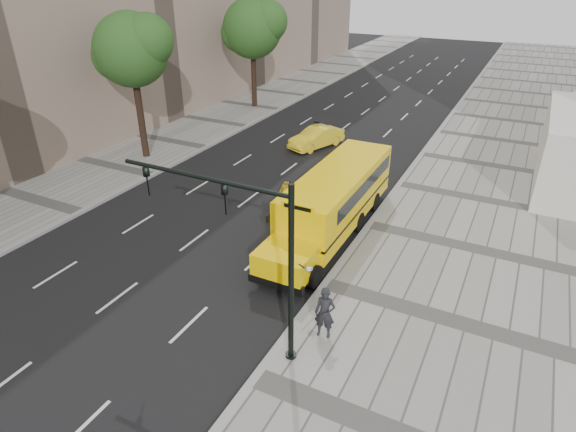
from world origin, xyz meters
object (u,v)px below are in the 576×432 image
at_px(taxi_near, 293,202).
at_px(traffic_signal, 250,244).
at_px(tree_b, 132,49).
at_px(tree_c, 253,28).
at_px(school_bus, 335,196).
at_px(taxi_far, 316,138).
at_px(pedestrian, 325,313).

relative_size(taxi_near, traffic_signal, 0.64).
bearing_deg(tree_b, tree_c, 89.96).
height_order(tree_b, school_bus, tree_b).
bearing_deg(taxi_far, pedestrian, -43.75).
bearing_deg(tree_b, pedestrian, -31.60).
bearing_deg(traffic_signal, taxi_far, 108.05).
xyz_separation_m(tree_c, taxi_far, (9.27, -7.27, -6.09)).
height_order(tree_c, taxi_far, tree_c).
bearing_deg(pedestrian, tree_b, 138.93).
height_order(tree_b, pedestrian, tree_b).
relative_size(pedestrian, traffic_signal, 0.30).
bearing_deg(tree_c, taxi_near, -54.37).
bearing_deg(traffic_signal, tree_c, 120.31).
height_order(school_bus, taxi_far, school_bus).
xyz_separation_m(taxi_far, traffic_signal, (6.33, -19.41, 3.38)).
relative_size(tree_b, school_bus, 0.80).
height_order(taxi_near, pedestrian, pedestrian).
bearing_deg(taxi_far, school_bus, -40.30).
bearing_deg(school_bus, taxi_near, 170.07).
bearing_deg(tree_b, taxi_far, 37.59).
xyz_separation_m(school_bus, pedestrian, (2.67, -7.48, -0.64)).
relative_size(school_bus, taxi_near, 2.82).
bearing_deg(tree_c, tree_b, -90.04).
distance_m(school_bus, pedestrian, 7.97).
relative_size(tree_c, pedestrian, 4.77).
xyz_separation_m(school_bus, taxi_far, (-5.63, 10.48, -1.05)).
relative_size(taxi_far, pedestrian, 2.23).
relative_size(tree_c, traffic_signal, 1.45).
distance_m(taxi_near, traffic_signal, 10.46).
xyz_separation_m(tree_c, school_bus, (14.91, -17.75, -5.04)).
relative_size(tree_b, taxi_near, 2.26).
xyz_separation_m(taxi_far, pedestrian, (8.31, -17.96, 0.41)).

